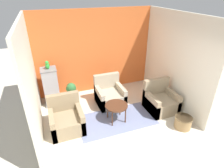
{
  "coord_description": "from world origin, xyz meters",
  "views": [
    {
      "loc": [
        -1.6,
        -2.68,
        3.38
      ],
      "look_at": [
        0.0,
        1.61,
        0.98
      ],
      "focal_mm": 30.0,
      "sensor_mm": 36.0,
      "label": 1
    }
  ],
  "objects": [
    {
      "name": "potted_plant",
      "position": [
        -1.0,
        2.65,
        0.39
      ],
      "size": [
        0.32,
        0.29,
        0.67
      ],
      "color": "brown",
      "rests_on": "ground_plane"
    },
    {
      "name": "wall_right",
      "position": [
        2.01,
        1.61,
        1.4
      ],
      "size": [
        0.06,
        3.22,
        2.8
      ],
      "color": "silver",
      "rests_on": "ground_plane"
    },
    {
      "name": "armchair_middle",
      "position": [
        0.12,
        2.13,
        0.29
      ],
      "size": [
        0.83,
        0.83,
        0.91
      ],
      "color": "tan",
      "rests_on": "ground_plane"
    },
    {
      "name": "ground_plane",
      "position": [
        0.0,
        0.0,
        0.0
      ],
      "size": [
        20.0,
        20.0,
        0.0
      ],
      "primitive_type": "plane",
      "color": "beige",
      "rests_on": "ground"
    },
    {
      "name": "wicker_basket",
      "position": [
        1.55,
        0.35,
        0.17
      ],
      "size": [
        0.46,
        0.46,
        0.32
      ],
      "color": "#A37F51",
      "rests_on": "ground_plane"
    },
    {
      "name": "wall_back_accent",
      "position": [
        0.0,
        3.25,
        1.4
      ],
      "size": [
        4.08,
        0.06,
        2.8
      ],
      "color": "orange",
      "rests_on": "ground_plane"
    },
    {
      "name": "parrot",
      "position": [
        -1.6,
        2.77,
        1.33
      ],
      "size": [
        0.12,
        0.22,
        0.26
      ],
      "color": "green",
      "rests_on": "birdcage"
    },
    {
      "name": "area_rug",
      "position": [
        -0.01,
        1.25,
        0.01
      ],
      "size": [
        2.16,
        1.15,
        0.01
      ],
      "color": "slate",
      "rests_on": "ground_plane"
    },
    {
      "name": "wall_left",
      "position": [
        -2.01,
        1.61,
        1.4
      ],
      "size": [
        0.06,
        3.22,
        2.8
      ],
      "color": "silver",
      "rests_on": "ground_plane"
    },
    {
      "name": "coffee_table",
      "position": [
        -0.01,
        1.25,
        0.46
      ],
      "size": [
        0.62,
        0.62,
        0.51
      ],
      "color": "#472819",
      "rests_on": "ground_plane"
    },
    {
      "name": "armchair_right",
      "position": [
        1.44,
        1.27,
        0.29
      ],
      "size": [
        0.83,
        0.83,
        0.91
      ],
      "color": "#9E896B",
      "rests_on": "ground_plane"
    },
    {
      "name": "birdcage",
      "position": [
        -1.6,
        2.77,
        0.6
      ],
      "size": [
        0.49,
        0.49,
        1.21
      ],
      "color": "slate",
      "rests_on": "ground_plane"
    },
    {
      "name": "armchair_left",
      "position": [
        -1.36,
        1.36,
        0.29
      ],
      "size": [
        0.83,
        0.83,
        0.91
      ],
      "color": "#8E7A5B",
      "rests_on": "ground_plane"
    }
  ]
}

